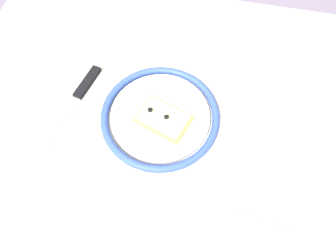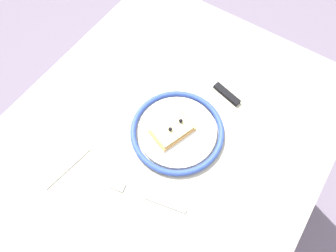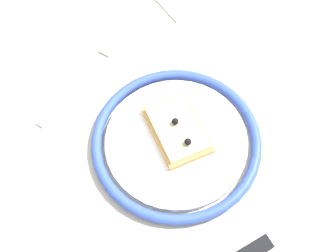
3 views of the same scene
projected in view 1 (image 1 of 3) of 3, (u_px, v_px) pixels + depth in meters
ground_plane at (165, 207)px, 1.34m from camera, size 6.00×6.00×0.00m
dining_table at (163, 146)px, 0.77m from camera, size 0.98×0.83×0.73m
plate at (160, 116)px, 0.70m from camera, size 0.26×0.26×0.02m
pizza_slice_near at (162, 118)px, 0.68m from camera, size 0.13×0.10×0.03m
knife at (80, 94)px, 0.73m from camera, size 0.07×0.24×0.01m
fork at (250, 119)px, 0.70m from camera, size 0.06×0.20×0.00m
napkin at (262, 252)px, 0.58m from camera, size 0.16×0.13×0.00m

